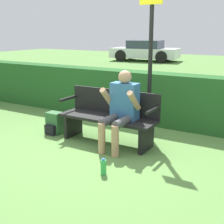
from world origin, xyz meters
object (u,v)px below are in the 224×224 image
at_px(person_seated, 121,106).
at_px(water_bottle, 103,167).
at_px(backpack, 54,124).
at_px(parked_car, 145,51).
at_px(signpost, 150,54).
at_px(park_bench, 109,116).

distance_m(person_seated, water_bottle, 1.17).
xyz_separation_m(person_seated, backpack, (-1.36, -0.02, -0.48)).
bearing_deg(parked_car, person_seated, -74.21).
xyz_separation_m(person_seated, signpost, (0.16, 0.69, 0.77)).
bearing_deg(park_bench, parked_car, 112.60).
bearing_deg(water_bottle, person_seated, 106.51).
relative_size(water_bottle, signpost, 0.09).
bearing_deg(person_seated, parked_car, 113.46).
height_order(backpack, parked_car, parked_car).
relative_size(water_bottle, parked_car, 0.05).
bearing_deg(park_bench, backpack, -172.00).
relative_size(park_bench, backpack, 4.25).
xyz_separation_m(backpack, water_bottle, (1.65, -0.96, -0.08)).
bearing_deg(person_seated, water_bottle, -73.49).
distance_m(person_seated, parked_car, 14.64).
distance_m(park_bench, parked_car, 14.41).
xyz_separation_m(park_bench, person_seated, (0.29, -0.13, 0.23)).
distance_m(park_bench, backpack, 1.11).
distance_m(person_seated, signpost, 1.05).
xyz_separation_m(signpost, parked_car, (-5.99, 12.74, -0.83)).
height_order(person_seated, water_bottle, person_seated).
relative_size(person_seated, backpack, 3.13).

